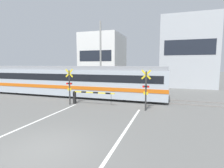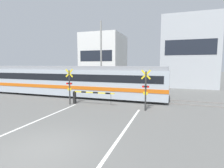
{
  "view_description": "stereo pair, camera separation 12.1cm",
  "coord_description": "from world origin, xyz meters",
  "px_view_note": "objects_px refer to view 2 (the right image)",
  "views": [
    {
      "loc": [
        4.55,
        -5.2,
        3.27
      ],
      "look_at": [
        0.0,
        8.68,
        1.6
      ],
      "focal_mm": 28.0,
      "sensor_mm": 36.0,
      "label": 1
    },
    {
      "loc": [
        4.66,
        -5.17,
        3.27
      ],
      "look_at": [
        0.0,
        8.68,
        1.6
      ],
      "focal_mm": 28.0,
      "sensor_mm": 36.0,
      "label": 2
    }
  ],
  "objects_px": {
    "crossing_signal_right": "(146,88)",
    "crossing_barrier_far": "(143,88)",
    "crossing_barrier_near": "(84,95)",
    "pedestrian": "(129,83)",
    "commuter_train": "(69,80)",
    "crossing_signal_left": "(69,85)"
  },
  "relations": [
    {
      "from": "commuter_train",
      "to": "crossing_signal_left",
      "type": "xyz_separation_m",
      "value": [
        2.31,
        -3.49,
        -0.06
      ]
    },
    {
      "from": "crossing_signal_right",
      "to": "crossing_signal_left",
      "type": "bearing_deg",
      "value": 180.0
    },
    {
      "from": "pedestrian",
      "to": "crossing_signal_right",
      "type": "bearing_deg",
      "value": -69.75
    },
    {
      "from": "crossing_signal_left",
      "to": "pedestrian",
      "type": "height_order",
      "value": "crossing_signal_left"
    },
    {
      "from": "commuter_train",
      "to": "crossing_barrier_near",
      "type": "bearing_deg",
      "value": -42.05
    },
    {
      "from": "commuter_train",
      "to": "crossing_signal_right",
      "type": "distance_m",
      "value": 9.1
    },
    {
      "from": "crossing_barrier_far",
      "to": "crossing_signal_left",
      "type": "distance_m",
      "value": 7.95
    },
    {
      "from": "commuter_train",
      "to": "crossing_signal_right",
      "type": "xyz_separation_m",
      "value": [
        8.4,
        -3.49,
        -0.06
      ]
    },
    {
      "from": "crossing_signal_right",
      "to": "crossing_barrier_far",
      "type": "bearing_deg",
      "value": 100.31
    },
    {
      "from": "crossing_signal_right",
      "to": "pedestrian",
      "type": "bearing_deg",
      "value": 110.25
    },
    {
      "from": "crossing_signal_left",
      "to": "pedestrian",
      "type": "distance_m",
      "value": 9.22
    },
    {
      "from": "crossing_barrier_near",
      "to": "crossing_barrier_far",
      "type": "height_order",
      "value": "same"
    },
    {
      "from": "crossing_barrier_far",
      "to": "commuter_train",
      "type": "bearing_deg",
      "value": -160.05
    },
    {
      "from": "crossing_barrier_near",
      "to": "crossing_signal_left",
      "type": "height_order",
      "value": "crossing_signal_left"
    },
    {
      "from": "commuter_train",
      "to": "pedestrian",
      "type": "relative_size",
      "value": 12.51
    },
    {
      "from": "crossing_signal_left",
      "to": "pedestrian",
      "type": "bearing_deg",
      "value": 71.79
    },
    {
      "from": "crossing_barrier_near",
      "to": "pedestrian",
      "type": "xyz_separation_m",
      "value": [
        1.76,
        8.33,
        0.15
      ]
    },
    {
      "from": "crossing_barrier_far",
      "to": "pedestrian",
      "type": "height_order",
      "value": "pedestrian"
    },
    {
      "from": "pedestrian",
      "to": "crossing_barrier_near",
      "type": "bearing_deg",
      "value": -101.91
    },
    {
      "from": "crossing_barrier_far",
      "to": "pedestrian",
      "type": "relative_size",
      "value": 2.25
    },
    {
      "from": "crossing_barrier_far",
      "to": "crossing_signal_left",
      "type": "bearing_deg",
      "value": -129.04
    },
    {
      "from": "crossing_barrier_far",
      "to": "crossing_signal_right",
      "type": "bearing_deg",
      "value": -79.69
    }
  ]
}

